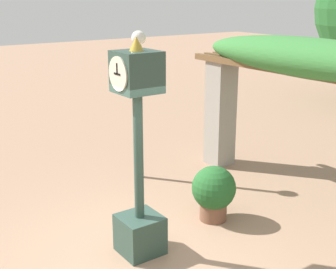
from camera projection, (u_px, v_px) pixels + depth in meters
ground_plane at (136, 255)px, 6.81m from camera, size 60.00×60.00×0.00m
pedestal_clock at (139, 160)px, 6.50m from camera, size 0.59×0.60×3.13m
pergola at (308, 77)px, 8.10m from camera, size 5.60×1.10×2.94m
potted_plant_far_left at (214, 191)px, 7.76m from camera, size 0.74×0.74×0.94m
lamp_post at (139, 81)px, 9.13m from camera, size 0.28×0.28×2.99m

